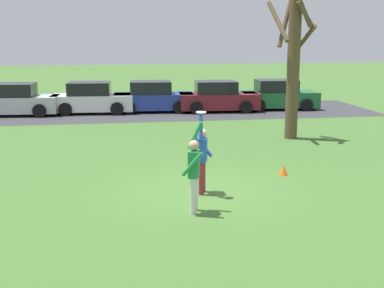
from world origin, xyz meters
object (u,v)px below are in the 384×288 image
(parked_car_green, at_px, (278,96))
(person_catcher, at_px, (202,155))
(field_cone_orange, at_px, (283,170))
(frisbee_disc, at_px, (201,112))
(parked_car_blue, at_px, (153,98))
(bare_tree_tall, at_px, (293,60))
(parked_car_white, at_px, (92,99))
(person_defender, at_px, (194,170))
(parked_car_maroon, at_px, (218,98))
(parked_car_silver, at_px, (16,101))

(parked_car_green, bearing_deg, person_catcher, -111.51)
(parked_car_green, relative_size, field_cone_orange, 13.15)
(frisbee_disc, height_order, parked_car_blue, frisbee_disc)
(parked_car_blue, bearing_deg, bare_tree_tall, -56.24)
(parked_car_white, distance_m, parked_car_green, 9.88)
(person_defender, bearing_deg, person_catcher, 0.00)
(person_defender, xyz_separation_m, frisbee_disc, (0.36, 1.16, 1.11))
(parked_car_white, relative_size, field_cone_orange, 13.15)
(person_catcher, relative_size, parked_car_maroon, 0.49)
(frisbee_disc, height_order, field_cone_orange, frisbee_disc)
(parked_car_silver, xyz_separation_m, parked_car_green, (13.61, 0.02, 0.00))
(bare_tree_tall, bearing_deg, parked_car_blue, 120.10)
(parked_car_blue, distance_m, field_cone_orange, 13.45)
(parked_car_silver, xyz_separation_m, field_cone_orange, (9.46, -13.01, -0.57))
(person_catcher, height_order, field_cone_orange, person_catcher)
(parked_car_white, bearing_deg, field_cone_orange, -62.81)
(parked_car_blue, xyz_separation_m, parked_car_green, (6.74, -0.15, 0.00))
(frisbee_disc, xyz_separation_m, bare_tree_tall, (4.70, 6.67, 0.89))
(frisbee_disc, bearing_deg, person_catcher, 72.52)
(person_catcher, distance_m, parked_car_maroon, 14.42)
(person_defender, bearing_deg, parked_car_white, 27.22)
(bare_tree_tall, bearing_deg, parked_car_green, 75.09)
(person_catcher, distance_m, parked_car_green, 15.83)
(bare_tree_tall, distance_m, field_cone_orange, 6.24)
(person_defender, xyz_separation_m, parked_car_maroon, (3.79, 15.40, -0.25))
(frisbee_disc, distance_m, parked_car_silver, 16.10)
(person_catcher, bearing_deg, frisbee_disc, 0.00)
(frisbee_disc, xyz_separation_m, parked_car_green, (6.80, 14.54, -1.37))
(parked_car_green, bearing_deg, field_cone_orange, -104.01)
(parked_car_silver, relative_size, parked_car_green, 1.00)
(person_defender, bearing_deg, parked_car_blue, 15.96)
(parked_car_blue, relative_size, bare_tree_tall, 0.76)
(person_catcher, xyz_separation_m, person_defender, (-0.43, -1.37, -0.00))
(field_cone_orange, bearing_deg, parked_car_blue, 101.13)
(parked_car_green, bearing_deg, frisbee_disc, -111.40)
(person_defender, relative_size, frisbee_disc, 8.40)
(parked_car_white, xyz_separation_m, parked_car_green, (9.88, -0.12, 0.00))
(person_catcher, height_order, parked_car_green, person_catcher)
(parked_car_blue, xyz_separation_m, parked_car_maroon, (3.37, -0.45, 0.00))
(parked_car_white, bearing_deg, person_defender, -76.60)
(person_defender, distance_m, bare_tree_tall, 9.54)
(frisbee_disc, bearing_deg, field_cone_orange, 29.65)
(parked_car_white, bearing_deg, frisbee_disc, -74.47)
(person_defender, xyz_separation_m, parked_car_silver, (-6.45, 15.68, -0.25))
(person_catcher, relative_size, field_cone_orange, 6.50)
(person_catcher, xyz_separation_m, parked_car_silver, (-6.88, 14.31, -0.25))
(person_defender, relative_size, parked_car_silver, 0.49)
(parked_car_blue, height_order, field_cone_orange, parked_car_blue)
(frisbee_disc, relative_size, parked_car_silver, 0.06)
(parked_car_silver, distance_m, parked_car_green, 13.61)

